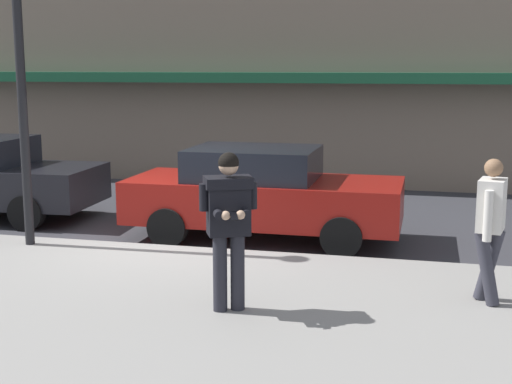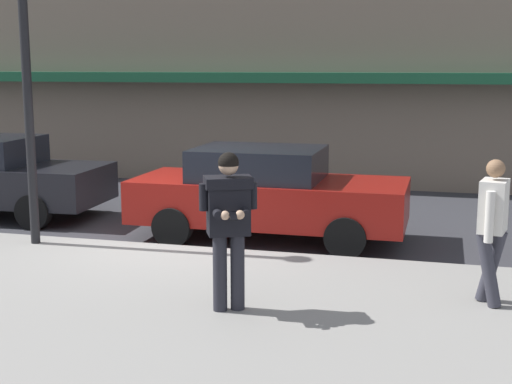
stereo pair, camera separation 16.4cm
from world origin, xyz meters
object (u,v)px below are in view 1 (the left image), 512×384
Objects in this scene: parked_sedan_mid at (262,193)px; man_texting_on_phone at (229,214)px; pedestrian_in_light_coat at (491,222)px; street_lamp_post at (19,47)px.

parked_sedan_mid is 3.98m from man_texting_on_phone.
man_texting_on_phone is (0.54, -3.91, 0.46)m from parked_sedan_mid.
pedestrian_in_light_coat is (2.85, 0.98, -0.14)m from man_texting_on_phone.
parked_sedan_mid is 0.92× the size of street_lamp_post.
man_texting_on_phone reaches higher than parked_sedan_mid.
street_lamp_post reaches higher than parked_sedan_mid.
street_lamp_post is at bearing 150.22° from man_texting_on_phone.
pedestrian_in_light_coat is at bearing -40.89° from parked_sedan_mid.
parked_sedan_mid is at bearing 27.51° from street_lamp_post.
parked_sedan_mid is at bearing 97.81° from man_texting_on_phone.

